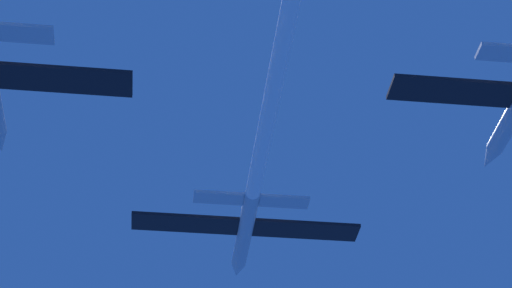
% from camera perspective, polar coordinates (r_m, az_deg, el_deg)
% --- Properties ---
extents(jet_lead, '(17.25, 43.50, 2.86)m').
position_cam_1_polar(jet_lead, '(62.65, 0.31, -0.43)').
color(jet_lead, '#B2BAC6').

